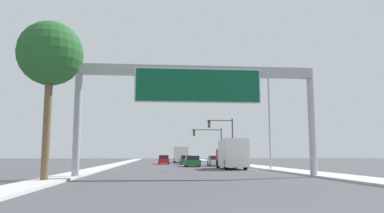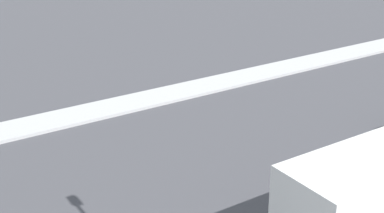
% 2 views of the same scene
% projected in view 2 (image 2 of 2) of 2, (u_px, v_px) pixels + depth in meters
% --- Properties ---
extents(truck_box_secondary, '(2.33, 7.48, 3.20)m').
position_uv_depth(truck_box_secondary, '(382.00, 198.00, 15.74)').
color(truck_box_secondary, red).
rests_on(truck_box_secondary, ground).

